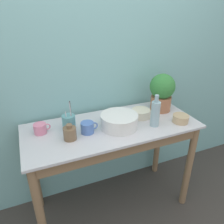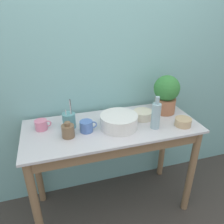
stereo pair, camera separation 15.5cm
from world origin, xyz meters
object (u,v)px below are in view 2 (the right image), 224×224
object	(u,v)px
bowl_wash_large	(119,121)
bowl_small_cream	(143,115)
utensil_cup	(69,120)
bottle_tall	(156,115)
potted_plant	(166,93)
mug_pink	(41,125)
bottle_short	(68,131)
mug_blue	(87,126)
bowl_small_tan	(183,122)

from	to	relation	value
bowl_wash_large	bowl_small_cream	bearing A→B (deg)	19.30
bowl_wash_large	utensil_cup	size ratio (longest dim) A/B	1.24
bowl_wash_large	bottle_tall	size ratio (longest dim) A/B	1.12
potted_plant	mug_pink	bearing A→B (deg)	179.82
potted_plant	bowl_wash_large	xyz separation A→B (m)	(-0.48, -0.14, -0.13)
bottle_tall	bottle_short	world-z (taller)	bottle_tall
potted_plant	bottle_tall	distance (m)	0.32
potted_plant	bottle_short	distance (m)	0.90
bottle_tall	bottle_short	size ratio (longest dim) A/B	2.19
bowl_small_cream	mug_blue	bearing A→B (deg)	-171.82
bottle_tall	mug_pink	world-z (taller)	bottle_tall
bowl_wash_large	mug_pink	xyz separation A→B (m)	(-0.58, 0.14, -0.01)
mug_blue	bottle_short	bearing A→B (deg)	-165.60
mug_pink	bowl_small_cream	xyz separation A→B (m)	(0.82, -0.06, -0.00)
bottle_tall	utensil_cup	xyz separation A→B (m)	(-0.64, 0.20, -0.05)
mug_pink	bowl_small_tan	bearing A→B (deg)	-13.75
bottle_short	bowl_small_cream	world-z (taller)	bottle_short
potted_plant	bowl_small_cream	size ratio (longest dim) A/B	2.11
mug_blue	utensil_cup	xyz separation A→B (m)	(-0.12, 0.10, 0.02)
bowl_wash_large	mug_pink	size ratio (longest dim) A/B	2.35
bowl_small_tan	bottle_tall	bearing A→B (deg)	171.74
bottle_short	potted_plant	bearing A→B (deg)	10.61
bowl_wash_large	utensil_cup	xyz separation A→B (m)	(-0.37, 0.11, 0.01)
bowl_wash_large	potted_plant	bearing A→B (deg)	16.40
bowl_small_tan	bowl_small_cream	xyz separation A→B (m)	(-0.26, 0.20, 0.00)
bottle_tall	mug_blue	bearing A→B (deg)	169.08
bottle_tall	utensil_cup	bearing A→B (deg)	162.75
mug_blue	potted_plant	bearing A→B (deg)	9.86
bowl_small_tan	utensil_cup	bearing A→B (deg)	165.05
bottle_tall	mug_blue	world-z (taller)	bottle_tall
bottle_tall	mug_blue	size ratio (longest dim) A/B	1.98
mug_pink	bottle_tall	bearing A→B (deg)	-15.19
mug_blue	utensil_cup	bearing A→B (deg)	140.25
mug_blue	mug_pink	size ratio (longest dim) A/B	1.06
mug_pink	bottle_short	bearing A→B (deg)	-41.89
mug_blue	utensil_cup	distance (m)	0.15
bottle_tall	utensil_cup	distance (m)	0.67
mug_blue	bottle_tall	bearing A→B (deg)	-10.92
bowl_wash_large	mug_blue	bearing A→B (deg)	177.00
bottle_tall	mug_pink	bearing A→B (deg)	164.81
potted_plant	mug_pink	size ratio (longest dim) A/B	2.71
mug_blue	bowl_small_cream	xyz separation A→B (m)	(0.49, 0.07, -0.01)
mug_pink	bowl_wash_large	bearing A→B (deg)	-13.85
potted_plant	mug_pink	xyz separation A→B (m)	(-1.06, 0.00, -0.14)
bowl_wash_large	bowl_small_cream	size ratio (longest dim) A/B	1.83
mug_blue	mug_pink	distance (m)	0.35
bowl_small_tan	bowl_small_cream	world-z (taller)	bowl_small_cream
bottle_short	mug_pink	world-z (taller)	bottle_short
bowl_wash_large	bottle_tall	bearing A→B (deg)	-18.04
bowl_wash_large	bowl_small_tan	size ratio (longest dim) A/B	2.26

